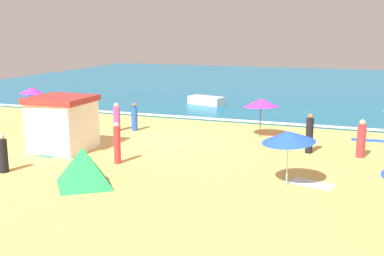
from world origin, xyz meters
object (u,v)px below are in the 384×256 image
at_px(beach_umbrella_4, 288,137).
at_px(beachgoer_6, 134,118).
at_px(beachgoer_2, 117,144).
at_px(beachgoer_5, 117,118).
at_px(beachgoer_1, 29,103).
at_px(beach_umbrella_2, 32,91).
at_px(beach_tent, 83,167).
at_px(small_boat_0, 206,101).
at_px(beach_umbrella_6, 261,103).
at_px(beachgoer_8, 3,154).
at_px(beachgoer_3, 361,140).
at_px(beachgoer_9, 66,122).
at_px(beachgoer_4, 309,134).
at_px(lifeguard_cabana, 62,123).

relative_size(beach_umbrella_4, beachgoer_6, 1.74).
bearing_deg(beachgoer_2, beachgoer_5, 119.19).
xyz_separation_m(beach_umbrella_4, beachgoer_1, (-19.00, 9.03, -1.09)).
xyz_separation_m(beach_umbrella_2, beach_tent, (10.20, -10.00, -1.18)).
xyz_separation_m(beach_umbrella_2, small_boat_0, (8.58, 9.38, -1.52)).
distance_m(beach_tent, beachgoer_5, 9.71).
xyz_separation_m(beachgoer_5, small_boat_0, (1.99, 10.36, -0.35)).
bearing_deg(beach_umbrella_6, beachgoer_2, -123.37).
bearing_deg(beachgoer_1, beachgoer_8, -55.30).
relative_size(beachgoer_3, beachgoer_8, 1.08).
relative_size(beachgoer_6, small_boat_0, 0.56).
distance_m(beachgoer_1, beachgoer_9, 8.28).
xyz_separation_m(beach_umbrella_2, beach_umbrella_4, (17.29, -7.31, -0.06)).
height_order(beachgoer_2, beachgoer_5, beachgoer_2).
bearing_deg(beach_umbrella_2, beachgoer_8, -57.45).
height_order(beachgoer_4, small_boat_0, beachgoer_4).
distance_m(beach_umbrella_4, beachgoer_3, 5.80).
height_order(beachgoer_2, beachgoer_9, beachgoer_2).
relative_size(beach_umbrella_6, beachgoer_2, 1.52).
height_order(beach_umbrella_2, beachgoer_5, beach_umbrella_2).
distance_m(beach_umbrella_2, beachgoer_6, 7.62).
relative_size(lifeguard_cabana, beachgoer_2, 1.51).
bearing_deg(beachgoer_5, beach_umbrella_2, 171.56).
bearing_deg(beachgoer_4, small_boat_0, 127.65).
xyz_separation_m(beach_umbrella_2, beachgoer_1, (-1.71, 1.71, -1.15)).
xyz_separation_m(beachgoer_5, beachgoer_8, (-0.43, -8.68, -0.01)).
relative_size(beach_umbrella_2, beachgoer_8, 1.35).
distance_m(beachgoer_9, small_boat_0, 13.31).
height_order(lifeguard_cabana, beach_umbrella_4, lifeguard_cabana).
bearing_deg(beach_umbrella_4, beachgoer_2, 176.82).
height_order(lifeguard_cabana, beachgoer_9, lifeguard_cabana).
distance_m(beachgoer_1, beachgoer_2, 14.46).
bearing_deg(beachgoer_6, beachgoer_4, -9.57).
xyz_separation_m(beachgoer_1, beachgoer_9, (6.53, -5.09, 0.05)).
bearing_deg(beachgoer_8, beach_umbrella_6, 49.59).
bearing_deg(beachgoer_1, beachgoer_9, -37.97).
bearing_deg(beach_umbrella_2, beach_umbrella_6, 1.26).
bearing_deg(beachgoer_5, beach_umbrella_6, 9.16).
distance_m(beachgoer_5, beachgoer_9, 2.99).
relative_size(beach_umbrella_6, beachgoer_6, 1.71).
bearing_deg(beachgoer_8, beachgoer_3, 28.55).
xyz_separation_m(beach_umbrella_4, beach_umbrella_6, (-2.63, 7.64, 0.01)).
distance_m(beach_umbrella_2, beach_umbrella_6, 14.67).
bearing_deg(beachgoer_8, lifeguard_cabana, 87.93).
relative_size(beach_umbrella_6, beach_tent, 1.27).
xyz_separation_m(beach_tent, beachgoer_5, (-3.61, 9.02, 0.02)).
xyz_separation_m(beachgoer_8, small_boat_0, (2.42, 19.04, -0.34)).
distance_m(beachgoer_5, small_boat_0, 10.55).
height_order(beach_umbrella_6, beachgoer_4, beach_umbrella_6).
height_order(beach_tent, beachgoer_1, beachgoer_1).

